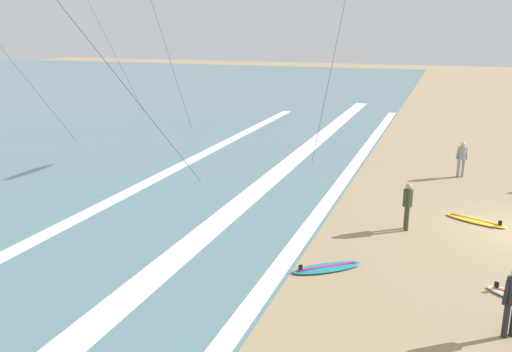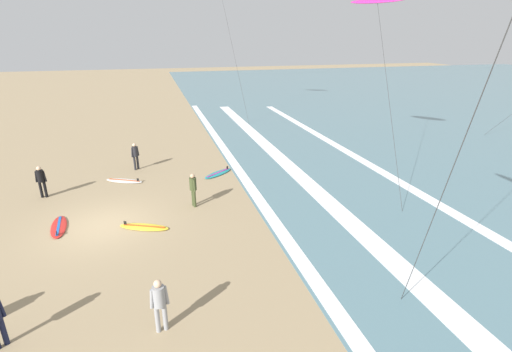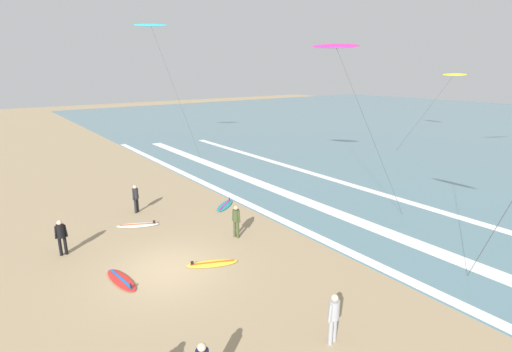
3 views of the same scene
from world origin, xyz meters
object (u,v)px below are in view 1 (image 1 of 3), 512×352
object	(u,v)px
surfer_right_near	(408,202)
surfboard_near_water	(476,221)
surfer_left_near	(462,156)
surfboard_foreground_flat	(327,268)

from	to	relation	value
surfer_right_near	surfboard_near_water	xyz separation A→B (m)	(1.57, -2.24, -0.91)
surfer_left_near	surfer_right_near	xyz separation A→B (m)	(-7.63, 1.75, 0.00)
surfer_left_near	surfboard_foreground_flat	xyz separation A→B (m)	(-11.56, 3.56, -0.91)
surfer_right_near	surfboard_near_water	world-z (taller)	surfer_right_near
surfer_left_near	surfboard_foreground_flat	distance (m)	12.13
surfboard_near_water	surfer_left_near	bearing A→B (deg)	4.65
surfer_right_near	surfboard_foreground_flat	world-z (taller)	surfer_right_near
surfer_right_near	surfboard_near_water	bearing A→B (deg)	-54.94
surfer_right_near	surfboard_foreground_flat	distance (m)	4.42
surfboard_foreground_flat	surfboard_near_water	bearing A→B (deg)	-36.40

